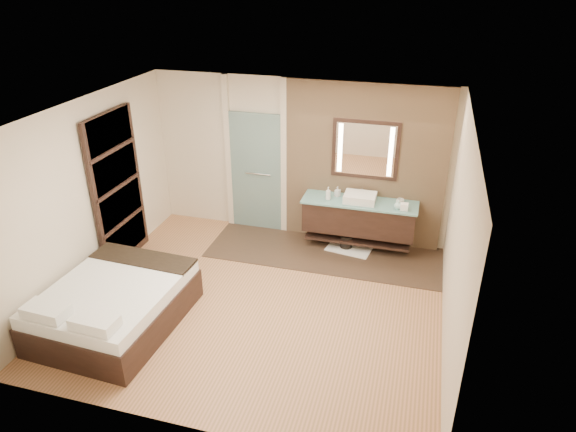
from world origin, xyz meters
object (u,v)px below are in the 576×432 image
(waste_bin, at_px, (346,242))
(vanity, at_px, (359,217))
(bed, at_px, (115,305))
(mirror_unit, at_px, (365,150))

(waste_bin, bearing_deg, vanity, 21.31)
(bed, bearing_deg, waste_bin, 50.19)
(vanity, relative_size, bed, 0.93)
(mirror_unit, xyz_separation_m, waste_bin, (-0.17, -0.31, -1.52))
(mirror_unit, height_order, bed, mirror_unit)
(bed, xyz_separation_m, waste_bin, (2.58, 2.80, -0.18))
(vanity, height_order, bed, vanity)
(bed, height_order, waste_bin, bed)
(vanity, relative_size, mirror_unit, 1.75)
(waste_bin, bearing_deg, bed, -132.61)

